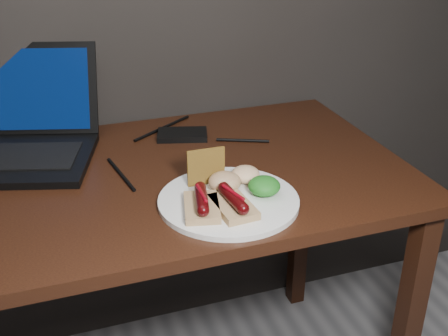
% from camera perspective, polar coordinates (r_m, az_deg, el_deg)
% --- Properties ---
extents(desk, '(1.40, 0.70, 0.75)m').
position_cam_1_polar(desk, '(1.36, -10.96, -4.58)').
color(desk, '#381D0E').
rests_on(desk, ground).
extents(laptop, '(0.50, 0.47, 0.25)m').
position_cam_1_polar(laptop, '(1.50, -20.97, 3.20)').
color(laptop, black).
rests_on(laptop, desk).
extents(hard_drive, '(0.15, 0.11, 0.02)m').
position_cam_1_polar(hard_drive, '(1.52, -4.26, 3.39)').
color(hard_drive, black).
rests_on(hard_drive, desk).
extents(desk_cables, '(0.89, 0.40, 0.01)m').
position_cam_1_polar(desk_cables, '(1.42, -11.57, 1.14)').
color(desk_cables, black).
rests_on(desk_cables, desk).
extents(plate, '(0.34, 0.34, 0.01)m').
position_cam_1_polar(plate, '(1.20, 0.47, -3.35)').
color(plate, white).
rests_on(plate, desk).
extents(bread_sausage_left, '(0.09, 0.13, 0.04)m').
position_cam_1_polar(bread_sausage_left, '(1.14, -2.28, -3.62)').
color(bread_sausage_left, tan).
rests_on(bread_sausage_left, plate).
extents(bread_sausage_center, '(0.08, 0.12, 0.04)m').
position_cam_1_polar(bread_sausage_center, '(1.14, 0.93, -3.56)').
color(bread_sausage_center, tan).
rests_on(bread_sausage_center, plate).
extents(crispbread, '(0.09, 0.01, 0.08)m').
position_cam_1_polar(crispbread, '(1.23, -1.84, 0.14)').
color(crispbread, olive).
rests_on(crispbread, plate).
extents(salad_greens, '(0.07, 0.07, 0.04)m').
position_cam_1_polar(salad_greens, '(1.20, 4.11, -1.82)').
color(salad_greens, '#1A5310').
rests_on(salad_greens, plate).
extents(salsa_mound, '(0.07, 0.07, 0.04)m').
position_cam_1_polar(salsa_mound, '(1.22, 0.08, -1.40)').
color(salsa_mound, maroon).
rests_on(salsa_mound, plate).
extents(coleslaw_mound, '(0.06, 0.06, 0.04)m').
position_cam_1_polar(coleslaw_mound, '(1.25, 2.19, -0.64)').
color(coleslaw_mound, beige).
rests_on(coleslaw_mound, plate).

